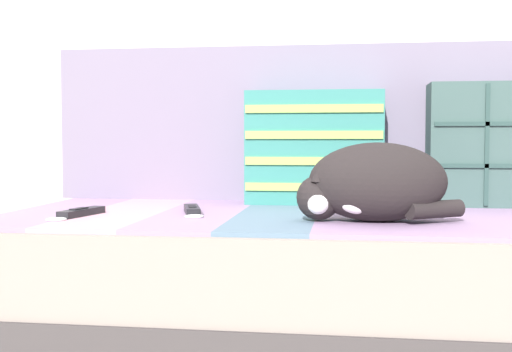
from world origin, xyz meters
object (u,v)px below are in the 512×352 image
(couch, at_px, (318,280))
(game_remote_near, at_px, (80,213))
(throw_pillow_quilted, at_px, (509,145))
(game_remote_far, at_px, (192,210))
(sleeping_cat, at_px, (371,185))
(throw_pillow_striped, at_px, (314,148))

(couch, height_order, game_remote_near, game_remote_near)
(couch, height_order, throw_pillow_quilted, throw_pillow_quilted)
(game_remote_far, bearing_deg, sleeping_cat, -13.29)
(throw_pillow_quilted, xyz_separation_m, game_remote_far, (-0.87, -0.31, -0.17))
(throw_pillow_striped, xyz_separation_m, sleeping_cat, (0.15, -0.41, -0.08))
(couch, relative_size, throw_pillow_quilted, 3.84)
(couch, height_order, throw_pillow_striped, throw_pillow_striped)
(game_remote_near, xyz_separation_m, game_remote_far, (0.27, 0.10, -0.00))
(couch, distance_m, throw_pillow_quilted, 0.69)
(sleeping_cat, relative_size, game_remote_near, 1.88)
(couch, xyz_separation_m, game_remote_near, (-0.60, -0.17, 0.19))
(sleeping_cat, bearing_deg, game_remote_far, 166.71)
(throw_pillow_striped, bearing_deg, couch, -84.50)
(sleeping_cat, bearing_deg, throw_pillow_striped, 110.50)
(couch, bearing_deg, game_remote_far, -166.97)
(game_remote_near, height_order, game_remote_far, same)
(game_remote_near, bearing_deg, couch, 16.28)
(throw_pillow_striped, distance_m, game_remote_near, 0.72)
(game_remote_near, bearing_deg, throw_pillow_striped, 35.09)
(throw_pillow_quilted, bearing_deg, game_remote_far, -160.64)
(throw_pillow_striped, xyz_separation_m, game_remote_near, (-0.57, -0.40, -0.16))
(throw_pillow_quilted, bearing_deg, game_remote_near, -160.47)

